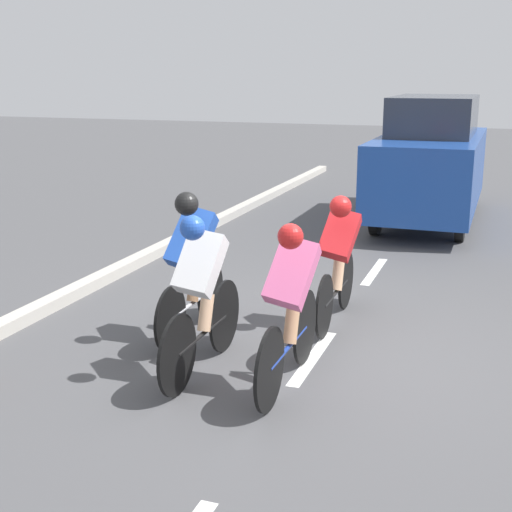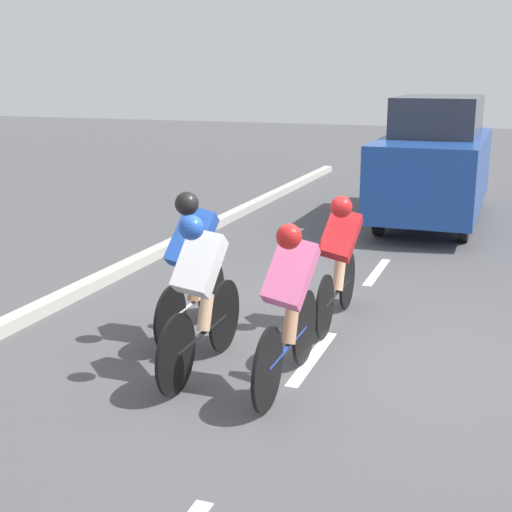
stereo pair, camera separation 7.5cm
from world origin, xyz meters
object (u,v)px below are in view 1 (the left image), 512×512
(cyclist_blue, at_px, (191,259))
(cyclist_white, at_px, (201,292))
(cyclist_pink, at_px, (290,302))
(cyclist_red, at_px, (338,256))
(support_car, at_px, (430,160))

(cyclist_blue, bearing_deg, cyclist_white, 119.77)
(cyclist_pink, bearing_deg, cyclist_red, -90.34)
(cyclist_blue, bearing_deg, cyclist_pink, 147.10)
(cyclist_white, relative_size, cyclist_red, 1.05)
(cyclist_pink, height_order, support_car, support_car)
(cyclist_white, height_order, cyclist_pink, cyclist_white)
(cyclist_white, height_order, support_car, support_car)
(cyclist_red, bearing_deg, cyclist_pink, 89.66)
(support_car, bearing_deg, cyclist_white, 81.61)
(cyclist_white, distance_m, support_car, 7.68)
(cyclist_red, bearing_deg, cyclist_white, 63.55)
(support_car, bearing_deg, cyclist_pink, 87.79)
(cyclist_white, height_order, cyclist_blue, cyclist_blue)
(cyclist_white, height_order, cyclist_red, cyclist_white)
(cyclist_white, bearing_deg, cyclist_pink, 178.59)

